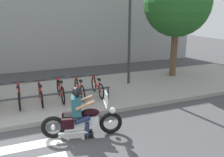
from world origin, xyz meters
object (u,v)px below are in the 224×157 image
(tree_near_rack, at_px, (177,3))
(rider, at_px, (79,108))
(bicycle_2, at_px, (19,96))
(bike_rack, at_px, (42,96))
(bicycle_4, at_px, (61,91))
(bicycle_3, at_px, (41,94))
(bicycle_5, at_px, (79,89))
(bicycle_6, at_px, (97,87))
(motorcycle, at_px, (83,121))
(street_lamp, at_px, (130,25))

(tree_near_rack, bearing_deg, rider, -146.05)
(bicycle_2, height_order, bike_rack, bicycle_2)
(rider, height_order, bicycle_4, rider)
(rider, bearing_deg, bicycle_3, 106.03)
(bicycle_4, xyz_separation_m, bicycle_5, (0.73, 0.00, -0.02))
(rider, distance_m, bicycle_6, 3.05)
(motorcycle, distance_m, bike_rack, 2.30)
(bicycle_3, bearing_deg, rider, -73.97)
(bicycle_4, xyz_separation_m, street_lamp, (3.32, 0.98, 2.28))
(motorcycle, distance_m, street_lamp, 5.40)
(motorcycle, xyz_separation_m, street_lamp, (3.20, 3.67, 2.33))
(bicycle_2, distance_m, tree_near_rack, 8.29)
(bicycle_3, xyz_separation_m, bike_rack, (-0.00, -0.55, 0.08))
(bicycle_5, xyz_separation_m, bike_rack, (-1.46, -0.55, 0.08))
(bicycle_2, xyz_separation_m, bike_rack, (0.73, -0.55, 0.07))
(bicycle_2, bearing_deg, bicycle_6, 0.02)
(rider, height_order, tree_near_rack, tree_near_rack)
(bicycle_2, xyz_separation_m, bicycle_5, (2.19, 0.00, -0.01))
(bicycle_2, xyz_separation_m, street_lamp, (4.77, 0.98, 2.29))
(rider, height_order, bicycle_5, rider)
(bicycle_4, bearing_deg, bike_rack, -142.79)
(bicycle_2, xyz_separation_m, bicycle_3, (0.73, 0.00, -0.02))
(bicycle_4, distance_m, bicycle_5, 0.73)
(bicycle_5, distance_m, tree_near_rack, 6.38)
(motorcycle, xyz_separation_m, tree_near_rack, (5.94, 4.07, 3.27))
(bicycle_4, relative_size, street_lamp, 0.37)
(bicycle_4, bearing_deg, rider, -89.16)
(bicycle_4, bearing_deg, bicycle_2, 179.99)
(bicycle_2, xyz_separation_m, bicycle_6, (2.92, 0.00, -0.02))
(bicycle_5, relative_size, bicycle_6, 1.02)
(bicycle_4, bearing_deg, street_lamp, 16.39)
(bicycle_6, height_order, bike_rack, bicycle_6)
(motorcycle, xyz_separation_m, bicycle_6, (1.34, 2.69, 0.02))
(bicycle_6, xyz_separation_m, tree_near_rack, (4.59, 1.37, 3.25))
(bicycle_2, bearing_deg, rider, -60.74)
(rider, xyz_separation_m, tree_near_rack, (6.01, 4.05, 2.90))
(street_lamp, bearing_deg, bicycle_5, -159.36)
(bicycle_2, relative_size, street_lamp, 0.35)
(motorcycle, relative_size, rider, 1.54)
(rider, distance_m, bike_rack, 2.27)
(bike_rack, distance_m, tree_near_rack, 7.73)
(motorcycle, distance_m, rider, 0.38)
(street_lamp, bearing_deg, bicycle_6, -152.34)
(motorcycle, bearing_deg, bicycle_2, 120.27)
(bicycle_3, relative_size, street_lamp, 0.37)
(bicycle_3, height_order, bicycle_4, bicycle_4)
(bicycle_5, distance_m, bike_rack, 1.56)
(rider, xyz_separation_m, street_lamp, (3.28, 3.65, 1.96))
(bicycle_3, distance_m, bicycle_6, 2.19)
(rider, xyz_separation_m, bicycle_5, (0.69, 2.67, -0.34))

